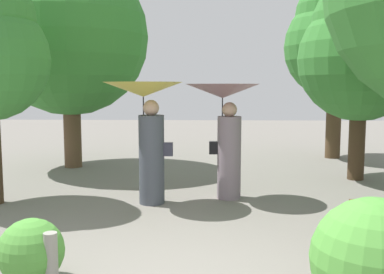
% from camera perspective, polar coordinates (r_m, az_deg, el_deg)
% --- Properties ---
extents(person_left, '(1.19, 1.19, 1.84)m').
position_cam_1_polar(person_left, '(6.67, -5.85, 2.57)').
color(person_left, '#474C56').
rests_on(person_left, ground).
extents(person_right, '(1.16, 1.16, 1.82)m').
position_cam_1_polar(person_right, '(6.95, 4.29, 2.64)').
color(person_right, gray).
rests_on(person_right, ground).
extents(tree_near_right, '(2.31, 2.31, 3.81)m').
position_cam_1_polar(tree_near_right, '(8.95, 20.92, 10.55)').
color(tree_near_right, '#42301E').
rests_on(tree_near_right, ground).
extents(tree_mid_left, '(3.39, 3.39, 4.96)m').
position_cam_1_polar(tree_mid_left, '(10.13, -15.55, 13.75)').
color(tree_mid_left, brown).
rests_on(tree_mid_left, ground).
extents(tree_mid_right, '(2.52, 2.52, 4.48)m').
position_cam_1_polar(tree_mid_right, '(11.56, 18.14, 12.11)').
color(tree_mid_right, '#4C3823').
rests_on(tree_mid_right, ground).
extents(bush_path_left, '(0.95, 0.95, 0.95)m').
position_cam_1_polar(bush_path_left, '(3.70, 22.42, -14.51)').
color(bush_path_left, '#4C9338').
rests_on(bush_path_left, ground).
extents(bush_path_right, '(0.59, 0.59, 0.59)m').
position_cam_1_polar(bush_path_right, '(4.37, -20.01, -13.65)').
color(bush_path_right, '#4C9338').
rests_on(bush_path_right, ground).
extents(path_marker_post, '(0.12, 0.12, 0.52)m').
position_cam_1_polar(path_marker_post, '(4.19, -17.70, -15.04)').
color(path_marker_post, gray).
rests_on(path_marker_post, ground).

